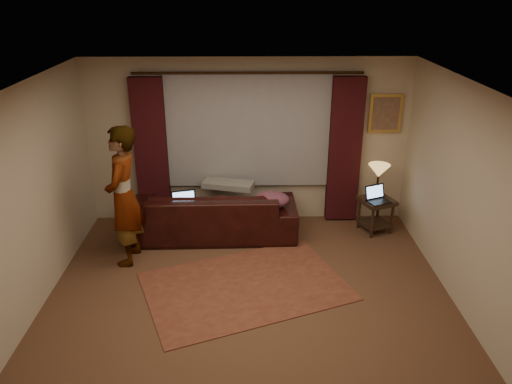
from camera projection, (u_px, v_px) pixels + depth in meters
floor at (249, 308)px, 5.99m from camera, size 5.00×5.00×0.01m
ceiling at (248, 92)px, 4.97m from camera, size 5.00×5.00×0.02m
wall_back at (248, 142)px, 7.78m from camera, size 5.00×0.02×2.60m
wall_front at (250, 375)px, 3.18m from camera, size 5.00×0.02×2.60m
wall_left at (20, 211)px, 5.44m from camera, size 0.02×5.00×2.60m
wall_right at (474, 208)px, 5.52m from camera, size 0.02×5.00×2.60m
sheer_curtain at (248, 131)px, 7.65m from camera, size 2.50×0.05×1.80m
drape_left at (151, 152)px, 7.70m from camera, size 0.50×0.14×2.30m
drape_right at (345, 151)px, 7.75m from camera, size 0.50×0.14×2.30m
curtain_rod at (248, 73)px, 7.26m from camera, size 0.04×0.04×3.40m
picture_frame at (385, 113)px, 7.61m from camera, size 0.50×0.04×0.60m
sofa at (214, 204)px, 7.53m from camera, size 2.51×1.12×1.00m
throw_blanket at (228, 168)px, 7.55m from camera, size 0.83×0.49×0.09m
clothing_pile at (271, 200)px, 7.40m from camera, size 0.59×0.48×0.23m
laptop_sofa at (185, 203)px, 7.28m from camera, size 0.44×0.47×0.26m
area_rug at (245, 286)px, 6.40m from camera, size 2.91×2.44×0.01m
end_table at (375, 215)px, 7.73m from camera, size 0.61×0.61×0.54m
tiffany_lamp at (378, 181)px, 7.61m from camera, size 0.37×0.37×0.52m
laptop_table at (379, 195)px, 7.47m from camera, size 0.44×0.46×0.24m
person at (124, 196)px, 6.64m from camera, size 0.59×0.59×1.94m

